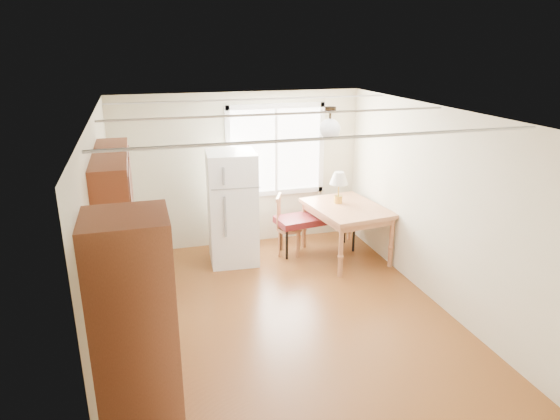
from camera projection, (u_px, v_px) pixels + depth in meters
name	position (u px, v px, depth m)	size (l,w,h in m)	color
room_shell	(284.00, 220.00, 5.82)	(4.60, 5.60, 2.62)	#572D12
kitchen_run	(136.00, 297.00, 4.92)	(0.65, 3.40, 2.20)	brown
window_unit	(276.00, 150.00, 8.13)	(1.64, 0.05, 1.51)	white
pendant_light	(330.00, 128.00, 6.05)	(0.26, 0.26, 0.40)	black
refrigerator	(232.00, 208.00, 7.50)	(0.76, 0.76, 1.72)	white
bench	(317.00, 219.00, 7.95)	(1.40, 0.67, 0.62)	#551416
dining_table	(347.00, 213.00, 7.68)	(1.16, 1.45, 0.84)	#A4653F
chair	(284.00, 221.00, 7.87)	(0.47, 0.47, 0.95)	#A4653F
table_lamp	(339.00, 181.00, 7.69)	(0.29, 0.29, 0.50)	#B39739
coffee_maker	(134.00, 298.00, 4.48)	(0.24, 0.29, 0.39)	black
kettle	(125.00, 294.00, 4.66)	(0.12, 0.12, 0.23)	red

